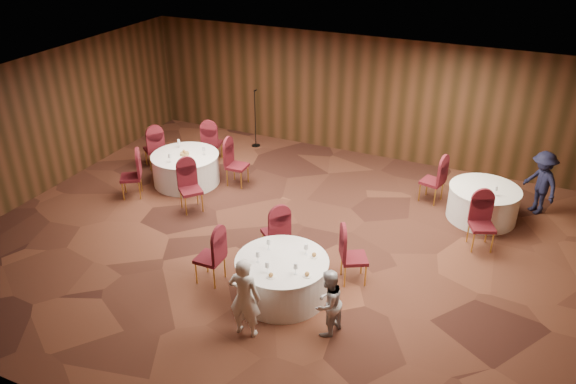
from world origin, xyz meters
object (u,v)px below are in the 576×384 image
at_px(table_left, 186,168).
at_px(mic_stand, 256,130).
at_px(table_main, 282,277).
at_px(table_right, 483,203).
at_px(woman_b, 328,303).
at_px(woman_a, 245,297).
at_px(man_c, 541,183).

bearing_deg(table_left, mic_stand, 79.18).
distance_m(table_main, table_right, 5.12).
relative_size(table_main, woman_b, 1.38).
distance_m(table_main, mic_stand, 6.74).
distance_m(table_right, woman_a, 6.17).
xyz_separation_m(table_left, woman_a, (3.89, -4.18, 0.35)).
height_order(table_main, table_left, same).
bearing_deg(woman_a, table_left, -52.38).
xyz_separation_m(woman_b, man_c, (2.87, 5.60, 0.14)).
bearing_deg(man_c, woman_b, -68.06).
bearing_deg(mic_stand, woman_a, -63.99).
distance_m(woman_a, man_c, 7.39).
height_order(mic_stand, man_c, mic_stand).
height_order(table_right, mic_stand, mic_stand).
distance_m(table_main, woman_a, 1.20).
relative_size(table_main, mic_stand, 1.00).
height_order(table_main, man_c, man_c).
relative_size(table_main, man_c, 1.12).
bearing_deg(table_left, woman_a, -47.04).
distance_m(table_main, man_c, 6.40).
bearing_deg(woman_a, table_main, -101.35).
bearing_deg(table_right, woman_a, -119.09).
xyz_separation_m(table_left, man_c, (7.96, 1.99, 0.36)).
distance_m(table_left, table_right, 6.99).
height_order(woman_a, man_c, man_c).
xyz_separation_m(table_right, woman_b, (-1.80, -4.82, 0.22)).
bearing_deg(man_c, table_left, -116.85).
distance_m(woman_a, woman_b, 1.33).
bearing_deg(table_main, table_right, 55.89).
xyz_separation_m(woman_a, man_c, (4.07, 6.17, 0.01)).
relative_size(table_right, woman_b, 1.27).
relative_size(woman_a, man_c, 0.99).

